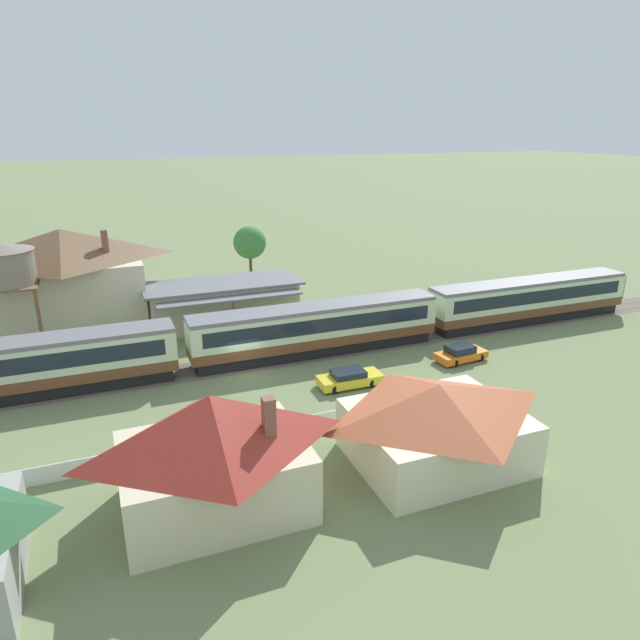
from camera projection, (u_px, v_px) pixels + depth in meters
name	position (u px, v px, depth m)	size (l,w,h in m)	color
ground_plane	(246.00, 374.00, 42.67)	(600.00, 600.00, 0.00)	#707F51
passenger_train	(319.00, 326.00, 45.95)	(63.71, 3.00, 4.06)	brown
railway_track	(237.00, 365.00, 44.27)	(120.94, 3.60, 0.04)	#665B51
station_building	(223.00, 303.00, 52.95)	(14.32, 7.20, 3.95)	#BCB293
station_house_brown_roof	(66.00, 277.00, 51.37)	(13.91, 10.56, 8.99)	beige
water_tower	(4.00, 266.00, 44.32)	(4.78, 4.78, 9.00)	brown
cottage_red_roof	(213.00, 451.00, 26.79)	(9.28, 6.86, 6.02)	beige
cottage_terracotta_roof	(437.00, 422.00, 30.94)	(9.57, 7.73, 4.60)	beige
picket_fence_front	(207.00, 443.00, 32.38)	(35.91, 0.06, 1.05)	white
parked_car_yellow	(350.00, 378.00, 40.49)	(4.63, 1.93, 1.22)	yellow
parked_car_orange	(461.00, 354.00, 44.80)	(4.28, 2.15, 1.31)	orange
yard_tree_2	(250.00, 243.00, 64.89)	(3.74, 3.74, 6.84)	#4C3823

